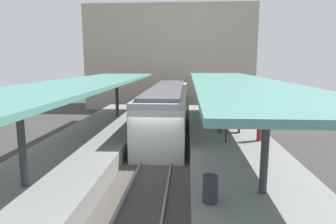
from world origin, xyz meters
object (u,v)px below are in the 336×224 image
at_px(commuter_train, 167,108).
at_px(passenger_mid_platform, 226,107).
at_px(platform_bench, 229,124).
at_px(passenger_near_bench, 260,123).
at_px(litter_bin, 210,189).
at_px(platform_sign, 227,111).

relative_size(commuter_train, passenger_mid_platform, 9.07).
height_order(platform_bench, passenger_near_bench, passenger_near_bench).
xyz_separation_m(litter_bin, passenger_mid_platform, (2.06, 12.54, 0.49)).
xyz_separation_m(litter_bin, passenger_near_bench, (3.04, 6.95, 0.51)).
height_order(platform_sign, passenger_mid_platform, platform_sign).
distance_m(commuter_train, platform_bench, 5.67).
distance_m(commuter_train, passenger_near_bench, 7.87).
xyz_separation_m(platform_sign, passenger_near_bench, (1.76, 0.46, -0.71)).
xyz_separation_m(platform_bench, platform_sign, (-0.47, -2.26, 1.16)).
height_order(commuter_train, passenger_near_bench, commuter_train).
bearing_deg(passenger_near_bench, passenger_mid_platform, 99.96).
relative_size(commuter_train, platform_sign, 7.02).
bearing_deg(passenger_near_bench, platform_sign, -165.43).
xyz_separation_m(platform_sign, litter_bin, (-1.28, -6.50, -1.22)).
distance_m(platform_sign, passenger_mid_platform, 6.14).
distance_m(platform_bench, litter_bin, 8.92).
relative_size(commuter_train, passenger_near_bench, 8.86).
bearing_deg(passenger_near_bench, litter_bin, -113.63).
xyz_separation_m(platform_bench, passenger_near_bench, (1.29, -1.80, 0.45)).
bearing_deg(passenger_near_bench, commuter_train, 131.10).
bearing_deg(platform_bench, litter_bin, -101.31).
height_order(litter_bin, passenger_mid_platform, passenger_mid_platform).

